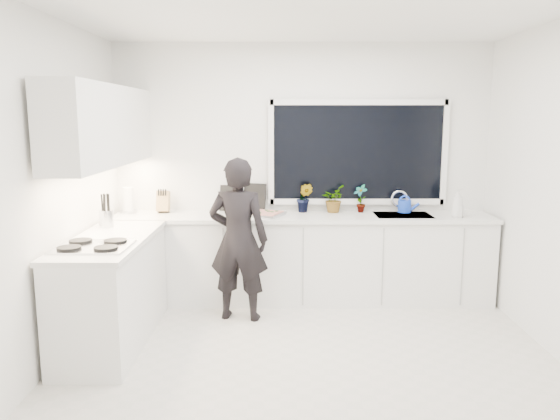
{
  "coord_description": "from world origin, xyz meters",
  "views": [
    {
      "loc": [
        -0.22,
        -4.14,
        1.93
      ],
      "look_at": [
        -0.23,
        0.4,
        1.15
      ],
      "focal_mm": 35.0,
      "sensor_mm": 36.0,
      "label": 1
    }
  ],
  "objects": [
    {
      "name": "floor",
      "position": [
        0.0,
        0.0,
        -0.01
      ],
      "size": [
        4.0,
        3.5,
        0.02
      ],
      "primitive_type": "cube",
      "color": "beige",
      "rests_on": "ground"
    },
    {
      "name": "wall_back",
      "position": [
        0.0,
        1.76,
        1.35
      ],
      "size": [
        4.0,
        0.02,
        2.7
      ],
      "primitive_type": "cube",
      "color": "white",
      "rests_on": "ground"
    },
    {
      "name": "wall_left",
      "position": [
        -2.01,
        0.0,
        1.35
      ],
      "size": [
        0.02,
        3.5,
        2.7
      ],
      "primitive_type": "cube",
      "color": "white",
      "rests_on": "ground"
    },
    {
      "name": "ceiling",
      "position": [
        0.0,
        0.0,
        2.71
      ],
      "size": [
        4.0,
        3.5,
        0.02
      ],
      "primitive_type": "cube",
      "color": "white",
      "rests_on": "wall_back"
    },
    {
      "name": "window",
      "position": [
        0.6,
        1.73,
        1.55
      ],
      "size": [
        1.8,
        0.02,
        1.0
      ],
      "primitive_type": "cube",
      "color": "black",
      "rests_on": "wall_back"
    },
    {
      "name": "base_cabinets_back",
      "position": [
        0.0,
        1.45,
        0.44
      ],
      "size": [
        3.92,
        0.58,
        0.88
      ],
      "primitive_type": "cube",
      "color": "white",
      "rests_on": "floor"
    },
    {
      "name": "base_cabinets_left",
      "position": [
        -1.67,
        0.35,
        0.44
      ],
      "size": [
        0.58,
        1.6,
        0.88
      ],
      "primitive_type": "cube",
      "color": "white",
      "rests_on": "floor"
    },
    {
      "name": "countertop_back",
      "position": [
        0.0,
        1.44,
        0.9
      ],
      "size": [
        3.94,
        0.62,
        0.04
      ],
      "primitive_type": "cube",
      "color": "silver",
      "rests_on": "base_cabinets_back"
    },
    {
      "name": "countertop_left",
      "position": [
        -1.67,
        0.35,
        0.9
      ],
      "size": [
        0.62,
        1.6,
        0.04
      ],
      "primitive_type": "cube",
      "color": "silver",
      "rests_on": "base_cabinets_left"
    },
    {
      "name": "upper_cabinets",
      "position": [
        -1.79,
        0.7,
        1.85
      ],
      "size": [
        0.34,
        2.1,
        0.7
      ],
      "primitive_type": "cube",
      "color": "white",
      "rests_on": "wall_left"
    },
    {
      "name": "sink",
      "position": [
        1.05,
        1.45,
        0.87
      ],
      "size": [
        0.58,
        0.42,
        0.14
      ],
      "primitive_type": "cube",
      "color": "silver",
      "rests_on": "countertop_back"
    },
    {
      "name": "faucet",
      "position": [
        1.05,
        1.65,
        1.03
      ],
      "size": [
        0.03,
        0.03,
        0.22
      ],
      "primitive_type": "cylinder",
      "color": "silver",
      "rests_on": "countertop_back"
    },
    {
      "name": "stovetop",
      "position": [
        -1.69,
        -0.0,
        0.94
      ],
      "size": [
        0.56,
        0.48,
        0.03
      ],
      "primitive_type": "cube",
      "color": "black",
      "rests_on": "countertop_left"
    },
    {
      "name": "person",
      "position": [
        -0.63,
        0.9,
        0.78
      ],
      "size": [
        0.62,
        0.45,
        1.56
      ],
      "primitive_type": "imported",
      "rotation": [
        0.0,
        0.0,
        2.99
      ],
      "color": "black",
      "rests_on": "floor"
    },
    {
      "name": "pizza_tray",
      "position": [
        -0.44,
        1.42,
        0.94
      ],
      "size": [
        0.56,
        0.49,
        0.03
      ],
      "primitive_type": "cube",
      "rotation": [
        0.0,
        0.0,
        -0.4
      ],
      "color": "silver",
      "rests_on": "countertop_back"
    },
    {
      "name": "pizza",
      "position": [
        -0.44,
        1.42,
        0.95
      ],
      "size": [
        0.5,
        0.44,
        0.01
      ],
      "primitive_type": "cube",
      "rotation": [
        0.0,
        0.0,
        -0.4
      ],
      "color": "red",
      "rests_on": "pizza_tray"
    },
    {
      "name": "watering_can",
      "position": [
        1.1,
        1.61,
        0.98
      ],
      "size": [
        0.17,
        0.17,
        0.13
      ],
      "primitive_type": "cylinder",
      "rotation": [
        0.0,
        0.0,
        0.27
      ],
      "color": "blue",
      "rests_on": "countertop_back"
    },
    {
      "name": "paper_towel_roll",
      "position": [
        -1.84,
        1.55,
        1.05
      ],
      "size": [
        0.11,
        0.11,
        0.26
      ],
      "primitive_type": "cylinder",
      "rotation": [
        0.0,
        0.0,
        0.0
      ],
      "color": "silver",
      "rests_on": "countertop_back"
    },
    {
      "name": "knife_block",
      "position": [
        -1.48,
        1.59,
        1.03
      ],
      "size": [
        0.13,
        0.1,
        0.22
      ],
      "primitive_type": "cube",
      "rotation": [
        0.0,
        0.0,
        -0.01
      ],
      "color": "olive",
      "rests_on": "countertop_back"
    },
    {
      "name": "utensil_crock",
      "position": [
        -1.84,
        0.8,
        1.0
      ],
      "size": [
        0.17,
        0.17,
        0.16
      ],
      "primitive_type": "cylinder",
      "rotation": [
        0.0,
        0.0,
        0.41
      ],
      "color": "silver",
      "rests_on": "countertop_left"
    },
    {
      "name": "picture_frame_large",
      "position": [
        -0.78,
        1.69,
        1.06
      ],
      "size": [
        0.22,
        0.07,
        0.28
      ],
      "primitive_type": "cube",
      "rotation": [
        0.0,
        0.0,
        -0.25
      ],
      "color": "black",
      "rests_on": "countertop_back"
    },
    {
      "name": "picture_frame_small",
      "position": [
        -0.51,
        1.69,
        1.07
      ],
      "size": [
        0.24,
        0.1,
        0.3
      ],
      "primitive_type": "cube",
      "rotation": [
        0.0,
        0.0,
        -0.32
      ],
      "color": "black",
      "rests_on": "countertop_back"
    },
    {
      "name": "herb_plants",
      "position": [
        0.31,
        1.61,
        1.07
      ],
      "size": [
        0.79,
        0.3,
        0.31
      ],
      "color": "#26662D",
      "rests_on": "countertop_back"
    },
    {
      "name": "soap_bottles",
      "position": [
        1.57,
        1.3,
        1.05
      ],
      "size": [
        0.15,
        0.15,
        0.29
      ],
      "color": "#D8BF66",
      "rests_on": "countertop_back"
    }
  ]
}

